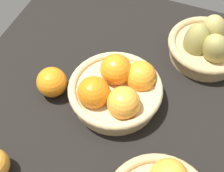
{
  "coord_description": "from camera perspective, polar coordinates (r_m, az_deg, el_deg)",
  "views": [
    {
      "loc": [
        41.58,
        18.27,
        68.59
      ],
      "look_at": [
        -0.69,
        1.73,
        7.0
      ],
      "focal_mm": 50.93,
      "sensor_mm": 36.0,
      "label": 1
    }
  ],
  "objects": [
    {
      "name": "basket_center",
      "position": [
        0.75,
        0.76,
        -0.71
      ],
      "size": [
        22.75,
        22.75,
        10.8
      ],
      "color": "tan",
      "rests_on": "market_tray"
    },
    {
      "name": "market_tray",
      "position": [
        0.81,
        -1.32,
        -2.31
      ],
      "size": [
        84.0,
        72.0,
        3.0
      ],
      "primitive_type": "cube",
      "color": "black",
      "rests_on": "ground"
    },
    {
      "name": "loose_orange_front_gap",
      "position": [
        0.79,
        -10.74,
        0.68
      ],
      "size": [
        7.54,
        7.54,
        7.54
      ],
      "primitive_type": "sphere",
      "color": "orange",
      "rests_on": "market_tray"
    },
    {
      "name": "basket_far_left_pears",
      "position": [
        0.89,
        16.69,
        7.02
      ],
      "size": [
        20.84,
        20.84,
        12.77
      ],
      "color": "tan",
      "rests_on": "market_tray"
    }
  ]
}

